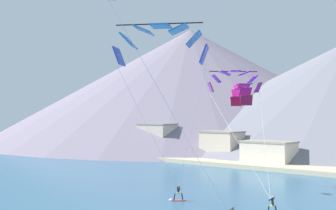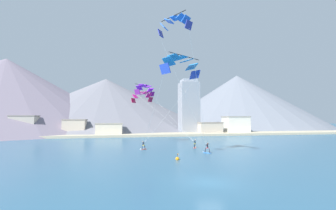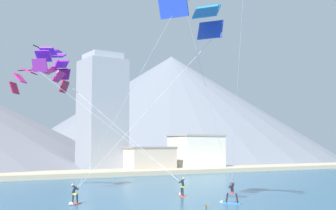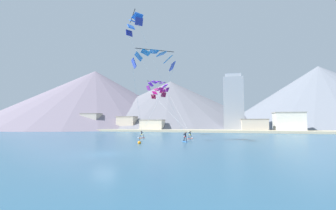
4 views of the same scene
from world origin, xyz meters
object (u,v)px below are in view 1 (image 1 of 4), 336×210
at_px(parafoil_kite_near_trail, 235,79).
at_px(parafoil_kite_mid_center, 161,40).
at_px(kitesurfer_near_trail, 274,209).
at_px(parafoil_kite_distant_high_outer, 241,92).
at_px(kitesurfer_mid_center, 176,196).

bearing_deg(parafoil_kite_near_trail, parafoil_kite_mid_center, -75.93).
height_order(kitesurfer_near_trail, parafoil_kite_near_trail, parafoil_kite_near_trail).
relative_size(kitesurfer_near_trail, parafoil_kite_mid_center, 0.12).
bearing_deg(parafoil_kite_distant_high_outer, parafoil_kite_mid_center, -75.90).
height_order(kitesurfer_near_trail, parafoil_kite_mid_center, parafoil_kite_mid_center).
distance_m(parafoil_kite_near_trail, parafoil_kite_distant_high_outer, 2.76).
relative_size(parafoil_kite_near_trail, parafoil_kite_distant_high_outer, 2.40).
height_order(parafoil_kite_near_trail, parafoil_kite_mid_center, parafoil_kite_mid_center).
height_order(kitesurfer_mid_center, parafoil_kite_distant_high_outer, parafoil_kite_distant_high_outer).
bearing_deg(kitesurfer_near_trail, kitesurfer_mid_center, -176.05).
bearing_deg(parafoil_kite_mid_center, kitesurfer_mid_center, 123.48).
height_order(kitesurfer_near_trail, kitesurfer_mid_center, kitesurfer_near_trail).
distance_m(kitesurfer_near_trail, kitesurfer_mid_center, 10.65).
distance_m(kitesurfer_near_trail, parafoil_kite_distant_high_outer, 18.15).
relative_size(parafoil_kite_mid_center, parafoil_kite_distant_high_outer, 2.84).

